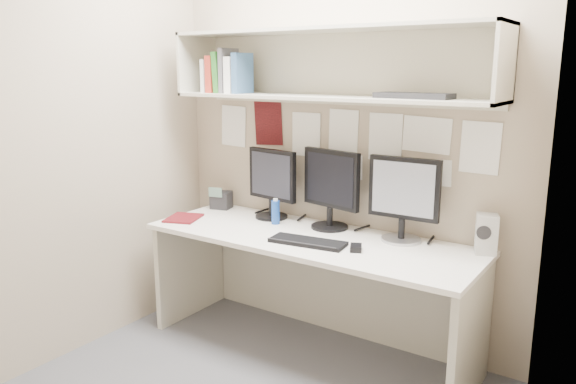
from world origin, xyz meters
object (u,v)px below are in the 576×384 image
Objects in this scene: desk at (310,294)px; speaker at (486,234)px; monitor_center at (331,186)px; keyboard at (308,242)px; maroon_notebook at (184,218)px; desk_phone at (221,200)px; monitor_right at (404,196)px; monitor_left at (272,181)px.

speaker reaches higher than desk.
monitor_center is 0.44m from keyboard.
desk_phone reaches higher than maroon_notebook.
monitor_center is at bearing -15.01° from desk_phone.
monitor_center is 1.01× the size of monitor_right.
speaker is 1.81m from desk_phone.
desk is at bearing -81.01° from monitor_center.
monitor_right reaches higher than maroon_notebook.
desk_phone is (-0.88, -0.00, -0.20)m from monitor_center.
speaker is at bearing -13.96° from desk_phone.
monitor_right reaches higher than desk.
keyboard is at bearing -20.00° from maroon_notebook.
monitor_right is 3.03× the size of desk_phone.
monitor_center is at bearing 91.52° from keyboard.
monitor_center reaches higher than monitor_left.
monitor_right is at bearing 32.92° from keyboard.
monitor_left is 0.66m from keyboard.
monitor_right is at bearing 8.59° from monitor_left.
maroon_notebook is (-1.37, -0.36, -0.25)m from monitor_right.
keyboard is 1.01m from desk_phone.
monitor_right is 2.25× the size of speaker.
speaker is (0.93, 0.03, -0.16)m from monitor_center.
monitor_center is 2.02× the size of maroon_notebook.
monitor_right is 1.37m from desk_phone.
monitor_right is (0.48, 0.22, 0.63)m from desk.
monitor_left is 2.85× the size of desk_phone.
monitor_center is 0.91m from desk_phone.
monitor_left reaches higher than speaker.
desk is at bearing 174.86° from speaker.
speaker is (0.94, 0.25, 0.47)m from desk.
monitor_center is 1.12× the size of keyboard.
monitor_right is 1.44m from maroon_notebook.
monitor_right reaches higher than keyboard.
maroon_notebook is (-0.89, -0.14, 0.37)m from desk.
speaker is at bearing 2.59° from monitor_right.
monitor_left reaches higher than desk.
desk_phone is at bearing 178.37° from monitor_right.
maroon_notebook is at bearing 172.71° from keyboard.
maroon_notebook is 0.36m from desk_phone.
monitor_right is at bearing -15.03° from desk_phone.
desk is at bearing -157.14° from monitor_right.
keyboard is at bearing -176.26° from speaker.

